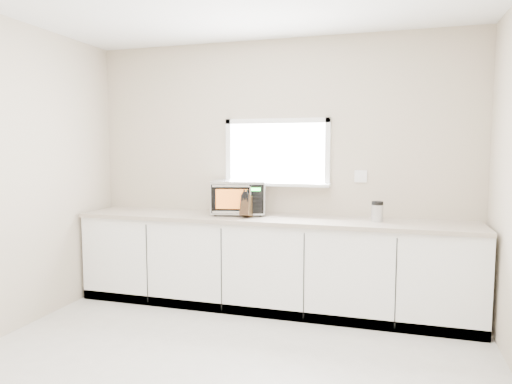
% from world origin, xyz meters
% --- Properties ---
extents(back_wall, '(4.00, 0.17, 2.70)m').
position_xyz_m(back_wall, '(0.00, 2.00, 1.36)').
color(back_wall, '#B9AE93').
rests_on(back_wall, ground).
extents(cabinets, '(3.92, 0.60, 0.88)m').
position_xyz_m(cabinets, '(0.00, 1.70, 0.44)').
color(cabinets, white).
rests_on(cabinets, ground).
extents(countertop, '(3.92, 0.64, 0.04)m').
position_xyz_m(countertop, '(0.00, 1.69, 0.90)').
color(countertop, '#B8AD98').
rests_on(countertop, cabinets).
extents(microwave, '(0.62, 0.53, 0.35)m').
position_xyz_m(microwave, '(-0.36, 1.81, 1.10)').
color(microwave, black).
rests_on(microwave, countertop).
extents(knife_block, '(0.09, 0.19, 0.28)m').
position_xyz_m(knife_block, '(-0.21, 1.60, 1.04)').
color(knife_block, '#3F2C16').
rests_on(knife_block, countertop).
extents(cutting_board, '(0.29, 0.07, 0.29)m').
position_xyz_m(cutting_board, '(-0.50, 1.94, 1.07)').
color(cutting_board, olive).
rests_on(cutting_board, countertop).
extents(coffee_grinder, '(0.11, 0.11, 0.19)m').
position_xyz_m(coffee_grinder, '(1.02, 1.72, 1.01)').
color(coffee_grinder, '#B9BCC1').
rests_on(coffee_grinder, countertop).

